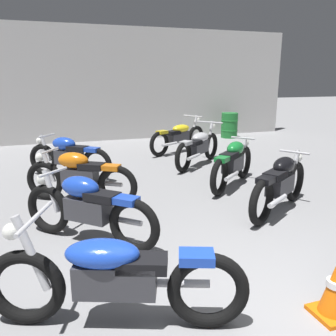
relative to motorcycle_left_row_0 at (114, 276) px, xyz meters
name	(u,v)px	position (x,y,z in m)	size (l,w,h in m)	color
back_wall	(106,85)	(1.42, 9.11, 1.35)	(12.96, 0.24, 3.60)	#BCBAB7
motorcycle_left_row_0	(114,276)	(0.00, 0.00, 0.00)	(2.07, 0.97, 0.97)	black
motorcycle_left_row_1	(87,207)	(-0.04, 1.64, 0.01)	(1.51, 1.43, 0.88)	black
motorcycle_left_row_2	(79,176)	(0.00, 3.15, 0.01)	(1.73, 1.14, 0.88)	black
motorcycle_left_row_3	(69,156)	(-0.08, 4.74, 0.01)	(1.61, 1.32, 0.88)	black
motorcycle_right_row_1	(281,183)	(2.86, 1.75, 0.01)	(1.72, 1.15, 0.88)	black
motorcycle_right_row_2	(233,163)	(2.83, 3.17, 0.01)	(1.56, 1.37, 0.88)	black
motorcycle_right_row_3	(199,146)	(2.88, 4.91, 0.00)	(1.71, 1.51, 0.97)	black
motorcycle_right_row_4	(179,136)	(2.95, 6.44, 0.00)	(1.97, 1.15, 0.97)	black
oil_drum	(229,125)	(5.48, 8.23, -0.03)	(0.59, 0.59, 0.85)	#1E722D
traffic_cone	(335,289)	(1.80, -0.49, -0.19)	(0.32, 0.32, 0.54)	orange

